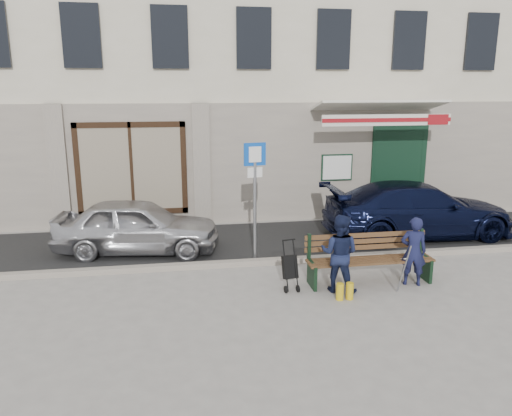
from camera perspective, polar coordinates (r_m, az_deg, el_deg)
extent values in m
plane|color=#9E9991|center=(9.19, 4.71, -9.54)|extent=(80.00, 80.00, 0.00)
cube|color=#282828|center=(12.03, 1.16, -3.76)|extent=(60.00, 3.20, 0.01)
cube|color=#9E9384|center=(10.52, 2.75, -6.07)|extent=(60.00, 0.18, 0.12)
cube|color=beige|center=(16.86, -2.26, 18.43)|extent=(20.00, 7.00, 10.00)
cube|color=#9E9384|center=(13.45, -0.25, 5.10)|extent=(20.00, 0.12, 3.20)
cube|color=maroon|center=(13.40, -13.97, 4.45)|extent=(2.50, 0.12, 2.00)
cube|color=black|center=(14.64, 15.90, 4.09)|extent=(1.60, 0.10, 2.60)
cube|color=black|center=(15.07, 15.13, 4.03)|extent=(1.25, 0.90, 2.40)
cube|color=white|center=(13.92, 9.25, 4.59)|extent=(0.80, 0.03, 0.65)
cube|color=white|center=(13.86, 13.41, 11.14)|extent=(3.40, 1.72, 0.42)
cube|color=white|center=(13.09, 14.78, 9.70)|extent=(3.40, 0.05, 0.28)
cube|color=maroon|center=(13.06, 14.83, 9.69)|extent=(3.40, 0.02, 0.10)
imported|color=silver|center=(11.38, -13.43, -1.99)|extent=(3.75, 1.90, 1.22)
imported|color=black|center=(12.88, 18.02, -0.17)|extent=(4.66, 1.93, 1.35)
cylinder|color=gray|center=(10.35, -0.13, 0.28)|extent=(0.07, 0.07, 2.42)
cube|color=#0D4AB8|center=(10.16, -0.14, 6.17)|extent=(0.46, 0.12, 0.47)
cube|color=white|center=(10.13, -0.11, 6.14)|extent=(0.26, 0.07, 0.32)
cube|color=white|center=(10.21, -0.13, 4.09)|extent=(0.32, 0.09, 0.21)
cube|color=brown|center=(9.64, 12.92, -5.85)|extent=(2.40, 0.50, 0.04)
cube|color=brown|center=(9.79, 12.40, -3.72)|extent=(2.40, 0.10, 0.36)
cube|color=black|center=(9.36, 6.42, -7.63)|extent=(0.06, 0.50, 0.45)
cube|color=black|center=(10.17, 18.74, -6.53)|extent=(0.06, 0.50, 0.45)
cube|color=white|center=(9.84, 17.22, -5.52)|extent=(0.34, 0.25, 0.11)
cylinder|color=gray|center=(9.18, 16.54, -6.74)|extent=(0.07, 0.34, 0.96)
cylinder|color=gold|center=(8.91, 9.56, -9.41)|extent=(0.13, 0.13, 0.30)
cylinder|color=gold|center=(8.96, 10.66, -9.31)|extent=(0.13, 0.13, 0.30)
imported|color=#15183B|center=(9.70, 17.54, -4.73)|extent=(0.55, 0.44, 1.31)
imported|color=#151C3C|center=(9.08, 9.51, -5.13)|extent=(0.88, 0.83, 1.43)
cylinder|color=black|center=(9.10, 3.42, -9.29)|extent=(0.05, 0.13, 0.13)
cylinder|color=black|center=(9.15, 4.82, -9.18)|extent=(0.05, 0.13, 0.13)
cube|color=black|center=(9.17, 3.89, -6.72)|extent=(0.30, 0.28, 0.44)
cylinder|color=black|center=(9.11, 3.78, -3.65)|extent=(0.25, 0.07, 0.02)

